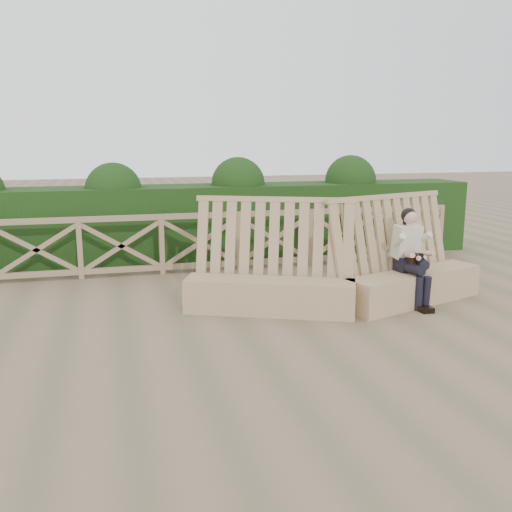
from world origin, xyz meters
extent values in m
plane|color=brown|center=(0.00, 0.00, 0.00)|extent=(60.00, 60.00, 0.00)
cube|color=#987957|center=(0.53, 0.71, 0.24)|extent=(2.40, 1.41, 0.49)
cube|color=#987957|center=(0.63, 0.95, 0.82)|extent=(2.38, 1.37, 1.60)
cube|color=#987957|center=(2.76, 0.62, 0.24)|extent=(2.43, 1.25, 0.49)
cube|color=#987957|center=(2.67, 0.87, 0.82)|extent=(2.41, 1.21, 1.60)
cube|color=black|center=(2.68, 0.69, 0.59)|extent=(0.38, 0.30, 0.22)
cube|color=beige|center=(2.67, 0.74, 0.93)|extent=(0.43, 0.33, 0.52)
sphere|color=tan|center=(2.68, 0.69, 1.30)|extent=(0.23, 0.23, 0.21)
sphere|color=black|center=(2.67, 0.73, 1.32)|extent=(0.25, 0.25, 0.23)
cylinder|color=black|center=(2.62, 0.48, 0.57)|extent=(0.20, 0.47, 0.15)
cylinder|color=black|center=(2.77, 0.52, 0.64)|extent=(0.21, 0.47, 0.16)
cylinder|color=black|center=(2.64, 0.26, 0.24)|extent=(0.13, 0.13, 0.49)
cylinder|color=black|center=(2.76, 0.26, 0.24)|extent=(0.13, 0.13, 0.49)
cube|color=black|center=(2.65, 0.17, 0.04)|extent=(0.12, 0.25, 0.08)
cube|color=black|center=(2.75, 0.17, 0.04)|extent=(0.12, 0.25, 0.08)
cube|color=black|center=(2.72, 0.52, 0.69)|extent=(0.27, 0.18, 0.17)
cube|color=black|center=(2.72, 0.36, 0.75)|extent=(0.08, 0.10, 0.12)
cube|color=#83694C|center=(0.00, 3.50, 1.05)|extent=(10.10, 0.07, 0.10)
cube|color=#83694C|center=(0.00, 3.50, 0.12)|extent=(10.10, 0.07, 0.10)
cube|color=black|center=(0.00, 4.70, 0.75)|extent=(12.00, 1.20, 1.50)
camera|label=1|loc=(-1.65, -6.80, 2.44)|focal=40.00mm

